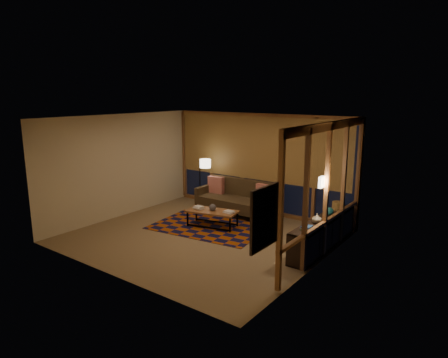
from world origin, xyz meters
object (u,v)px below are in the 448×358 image
Objects in this scene: sofa at (237,198)px; coffee_table at (212,219)px; bookshelf at (323,233)px; floor_lamp at (200,181)px.

sofa is 1.79× the size of coffee_table.
sofa reaches higher than bookshelf.
floor_lamp is (-1.47, 1.30, 0.50)m from coffee_table.
floor_lamp reaches higher than bookshelf.
sofa is at bearing 162.85° from bookshelf.
sofa is 1.41m from floor_lamp.
floor_lamp reaches higher than sofa.
sofa is 0.85× the size of bookshelf.
floor_lamp reaches higher than coffee_table.
coffee_table is at bearing -173.46° from bookshelf.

